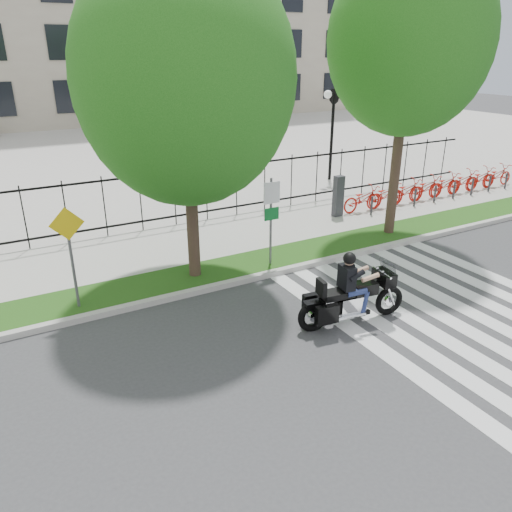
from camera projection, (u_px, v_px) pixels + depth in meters
ground at (288, 375)px, 9.70m from camera, size 120.00×120.00×0.00m
curb at (203, 290)px, 12.98m from camera, size 60.00×0.20×0.15m
grass_verge at (191, 278)px, 13.66m from camera, size 60.00×1.50×0.15m
sidewalk at (160, 248)px, 15.68m from camera, size 60.00×3.50×0.15m
plaza at (63, 154)px, 29.84m from camera, size 80.00×34.00×0.10m
crosswalk_stripes at (459, 315)px, 11.87m from camera, size 5.70×8.00×0.01m
iron_fence at (141, 201)px, 16.68m from camera, size 30.00×0.06×2.00m
lamp_post_right at (333, 112)px, 22.64m from camera, size 1.06×0.70×4.25m
street_tree_1 at (185, 78)px, 11.75m from camera, size 5.29×5.29×8.13m
street_tree_2 at (409, 40)px, 14.58m from camera, size 4.85×4.85×8.76m
bike_share_station at (434, 186)px, 20.53m from camera, size 9.99×0.86×1.50m
sign_pole_regulatory at (271, 211)px, 13.77m from camera, size 0.50×0.09×2.50m
sign_pole_warning at (70, 245)px, 11.37m from camera, size 0.78×0.09×2.49m
motorcycle_rider at (352, 295)px, 11.32m from camera, size 2.75×0.96×2.13m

